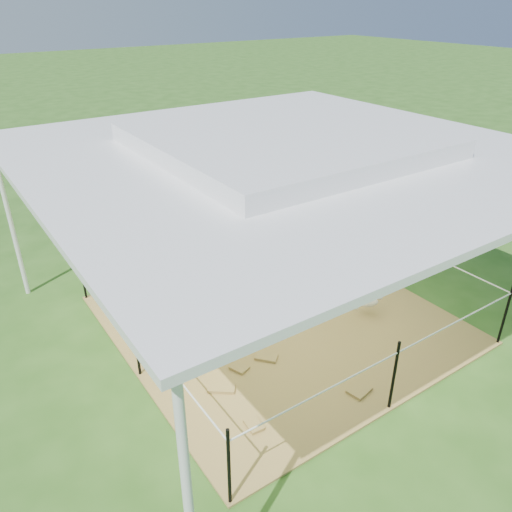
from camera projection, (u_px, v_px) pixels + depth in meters
ground at (278, 320)px, 7.67m from camera, size 90.00×90.00×0.00m
hay_patch at (278, 319)px, 7.67m from camera, size 4.60×4.60×0.03m
canopy_tent at (282, 147)px, 6.43m from camera, size 6.30×6.30×2.90m
rope_fence at (279, 284)px, 7.38m from camera, size 4.54×4.54×1.00m
straw_bale at (190, 334)px, 6.98m from camera, size 0.95×0.57×0.40m
dark_cloth at (189, 320)px, 6.88m from camera, size 1.01×0.63×0.05m
woman at (193, 287)px, 6.69m from camera, size 0.31×0.42×1.07m
green_bottle at (168, 370)px, 6.41m from camera, size 0.08×0.08×0.25m
pony at (251, 280)px, 7.93m from camera, size 1.01×0.75×0.78m
pink_hat at (251, 255)px, 7.72m from camera, size 0.24×0.24×0.11m
foal at (369, 301)px, 7.64m from camera, size 0.99×0.77×0.48m
trash_barrel at (266, 158)px, 13.90m from camera, size 0.64×0.64×0.81m
picnic_table_near at (166, 148)px, 15.00m from camera, size 1.82×1.38×0.72m
picnic_table_far at (245, 129)px, 17.11m from camera, size 1.80×1.31×0.74m
distant_person at (178, 143)px, 14.45m from camera, size 0.72×0.63×1.25m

